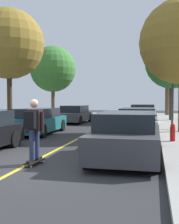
{
  "coord_description": "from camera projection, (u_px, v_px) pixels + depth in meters",
  "views": [
    {
      "loc": [
        3.33,
        -7.09,
        1.76
      ],
      "look_at": [
        0.08,
        7.32,
        1.12
      ],
      "focal_mm": 46.07,
      "sensor_mm": 36.0,
      "label": 1
    }
  ],
  "objects": [
    {
      "name": "parked_car_right_near",
      "position": [
        138.0,
        122.0,
        14.34
      ],
      "size": [
        2.0,
        4.43,
        1.34
      ],
      "color": "#B7B7BC",
      "rests_on": "ground"
    },
    {
      "name": "skateboard",
      "position": [
        35.0,
        162.0,
        7.75
      ],
      "size": [
        0.31,
        0.86,
        0.1
      ],
      "color": "black",
      "rests_on": "ground"
    },
    {
      "name": "streetlamp",
      "position": [
        173.0,
        65.0,
        15.5
      ],
      "size": [
        0.36,
        0.24,
        6.14
      ],
      "color": "#38383D",
      "rests_on": "sidewalk_right"
    },
    {
      "name": "parked_car_left_far",
      "position": [
        75.0,
        114.0,
        21.74
      ],
      "size": [
        1.96,
        4.33,
        1.31
      ],
      "color": "#38383D",
      "rests_on": "ground"
    },
    {
      "name": "parked_car_left_near",
      "position": [
        37.0,
        121.0,
        14.79
      ],
      "size": [
        1.99,
        4.47,
        1.31
      ],
      "color": "#196066",
      "rests_on": "ground"
    },
    {
      "name": "fire_hydrant",
      "position": [
        173.0,
        132.0,
        11.18
      ],
      "size": [
        0.2,
        0.2,
        0.7
      ],
      "color": "#B2140F",
      "rests_on": "sidewalk_right"
    },
    {
      "name": "street_tree_right_far",
      "position": [
        168.0,
        69.0,
        30.23
      ],
      "size": [
        3.21,
        3.21,
        6.53
      ],
      "color": "brown",
      "rests_on": "sidewalk_right"
    },
    {
      "name": "skateboarder",
      "position": [
        34.0,
        126.0,
        7.67
      ],
      "size": [
        0.59,
        0.71,
        1.67
      ],
      "color": "black",
      "rests_on": "skateboard"
    },
    {
      "name": "ground",
      "position": [
        27.0,
        165.0,
        7.72
      ],
      "size": [
        80.0,
        80.0,
        0.0
      ],
      "primitive_type": "plane",
      "color": "#2D2D30"
    },
    {
      "name": "street_tree_left_nearest",
      "position": [
        9.0,
        44.0,
        16.11
      ],
      "size": [
        3.95,
        3.95,
        6.73
      ],
      "color": "#3D2D1E",
      "rests_on": "sidewalk_left"
    },
    {
      "name": "street_tree_right_near",
      "position": [
        172.0,
        62.0,
        22.66
      ],
      "size": [
        4.25,
        4.25,
        6.73
      ],
      "color": "#3D2D1E",
      "rests_on": "sidewalk_right"
    },
    {
      "name": "center_line",
      "position": [
        70.0,
        143.0,
        11.61
      ],
      "size": [
        0.12,
        39.2,
        0.01
      ],
      "primitive_type": "cube",
      "color": "gold",
      "rests_on": "ground"
    },
    {
      "name": "parked_car_right_nearest",
      "position": [
        127.0,
        135.0,
        8.71
      ],
      "size": [
        1.96,
        4.65,
        1.38
      ],
      "color": "#38383D",
      "rests_on": "ground"
    },
    {
      "name": "street_tree_left_near",
      "position": [
        53.0,
        69.0,
        23.1
      ],
      "size": [
        3.69,
        3.69,
        5.93
      ],
      "color": "brown",
      "rests_on": "sidewalk_left"
    },
    {
      "name": "parked_car_right_far",
      "position": [
        143.0,
        114.0,
        21.24
      ],
      "size": [
        1.94,
        4.48,
        1.4
      ],
      "color": "#B7B7BC",
      "rests_on": "ground"
    }
  ]
}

